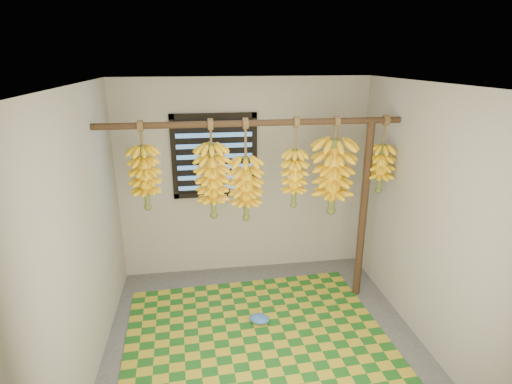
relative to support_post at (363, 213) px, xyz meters
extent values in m
cube|color=#494949|center=(-1.20, -0.70, -1.00)|extent=(3.00, 3.00, 0.01)
cube|color=silver|center=(-1.20, -0.70, 1.40)|extent=(3.00, 3.00, 0.01)
cube|color=gray|center=(-1.20, 0.80, 0.20)|extent=(3.00, 0.01, 2.40)
cube|color=gray|center=(-2.71, -0.70, 0.20)|extent=(0.01, 3.00, 2.40)
cube|color=gray|center=(0.30, -0.70, 0.20)|extent=(0.01, 3.00, 2.40)
cube|color=black|center=(-1.55, 0.78, 0.50)|extent=(1.00, 0.04, 1.00)
cylinder|color=#422A19|center=(-1.20, 0.00, 1.00)|extent=(3.00, 0.06, 0.06)
cylinder|color=#422A19|center=(0.00, 0.00, 0.00)|extent=(0.08, 0.08, 2.00)
cube|color=#1A5719|center=(-1.26, -0.59, -0.99)|extent=(2.60, 2.12, 0.01)
ellipsoid|color=#2F66B2|center=(-1.20, -0.39, -0.95)|extent=(0.26, 0.23, 0.09)
cylinder|color=brown|center=(-2.26, 0.00, 0.91)|extent=(0.02, 0.02, 0.24)
cylinder|color=#4C5923|center=(-2.26, 0.00, 0.52)|extent=(0.05, 0.05, 0.60)
cylinder|color=brown|center=(-1.61, 0.00, 0.91)|extent=(0.02, 0.02, 0.24)
cylinder|color=#4C5923|center=(-1.61, 0.00, 0.45)|extent=(0.06, 0.06, 0.72)
cylinder|color=brown|center=(-1.28, 0.00, 0.84)|extent=(0.02, 0.02, 0.38)
cylinder|color=#4C5923|center=(-1.28, 0.00, 0.36)|extent=(0.06, 0.06, 0.63)
cylinder|color=brown|center=(-0.78, 0.00, 0.87)|extent=(0.02, 0.02, 0.33)
cylinder|color=#4C5923|center=(-0.78, 0.00, 0.45)|extent=(0.05, 0.05, 0.57)
cylinder|color=brown|center=(-0.37, 0.00, 0.91)|extent=(0.02, 0.02, 0.24)
cylinder|color=#4C5923|center=(-0.37, 0.00, 0.45)|extent=(0.07, 0.07, 0.75)
cylinder|color=brown|center=(0.15, 0.00, 0.88)|extent=(0.02, 0.02, 0.31)
cylinder|color=#4C5923|center=(0.15, 0.00, 0.51)|extent=(0.05, 0.05, 0.48)
camera|label=1|loc=(-1.75, -3.81, 1.60)|focal=28.00mm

